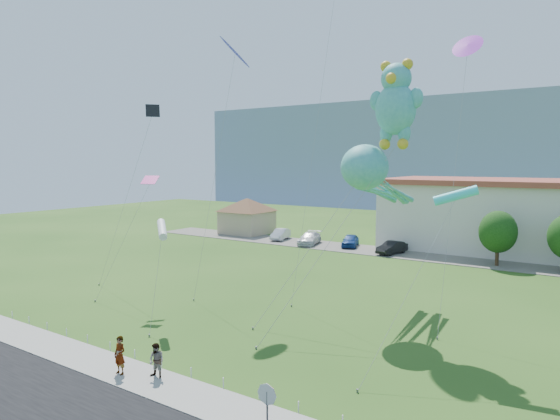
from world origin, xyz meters
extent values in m
plane|color=#254A14|center=(0.00, 0.00, 0.00)|extent=(160.00, 160.00, 0.00)
cube|color=black|center=(0.00, -8.00, 0.03)|extent=(80.00, 8.00, 0.06)
cube|color=gray|center=(0.00, -2.75, 0.05)|extent=(80.00, 2.50, 0.10)
cube|color=#59544C|center=(0.00, 35.00, 0.03)|extent=(70.00, 6.00, 0.06)
cube|color=gray|center=(0.00, 120.00, 12.50)|extent=(160.00, 50.00, 25.00)
cube|color=tan|center=(-24.00, 38.00, 1.60)|extent=(6.00, 6.00, 3.20)
pyramid|color=brown|center=(-24.00, 38.00, 4.10)|extent=(9.20, 9.20, 1.80)
cylinder|color=red|center=(9.50, -4.20, 2.10)|extent=(0.76, 0.04, 0.76)
cylinder|color=white|center=(9.50, -4.22, 2.10)|extent=(0.80, 0.02, 0.80)
cylinder|color=white|center=(-13.00, -1.30, 0.25)|extent=(0.05, 0.05, 0.50)
cylinder|color=white|center=(-11.00, -1.30, 0.25)|extent=(0.05, 0.05, 0.50)
cylinder|color=white|center=(-9.00, -1.30, 0.25)|extent=(0.05, 0.05, 0.50)
cylinder|color=white|center=(-7.00, -1.30, 0.25)|extent=(0.05, 0.05, 0.50)
cylinder|color=white|center=(-5.00, -1.30, 0.25)|extent=(0.05, 0.05, 0.50)
cylinder|color=white|center=(-3.00, -1.30, 0.25)|extent=(0.05, 0.05, 0.50)
cylinder|color=white|center=(-1.00, -1.30, 0.25)|extent=(0.05, 0.05, 0.50)
cylinder|color=white|center=(1.00, -1.30, 0.25)|extent=(0.05, 0.05, 0.50)
cylinder|color=white|center=(3.00, -1.30, 0.25)|extent=(0.05, 0.05, 0.50)
cylinder|color=white|center=(5.00, -1.30, 0.25)|extent=(0.05, 0.05, 0.50)
cylinder|color=white|center=(7.00, -1.30, 0.25)|extent=(0.05, 0.05, 0.50)
cylinder|color=white|center=(9.00, -1.30, 0.25)|extent=(0.05, 0.05, 0.50)
cylinder|color=#3F2B19|center=(10.00, 34.00, 1.10)|extent=(0.36, 0.36, 2.20)
ellipsoid|color=#14380F|center=(10.00, 34.00, 3.40)|extent=(3.60, 3.60, 4.14)
imported|color=gray|center=(0.04, -3.05, 1.02)|extent=(0.68, 0.45, 1.84)
imported|color=gray|center=(1.81, -2.35, 0.92)|extent=(0.85, 0.69, 1.63)
imported|color=silver|center=(-16.71, 35.71, 0.76)|extent=(2.48, 4.49, 1.40)
imported|color=silver|center=(-11.68, 34.60, 0.79)|extent=(3.21, 5.38, 1.46)
imported|color=navy|center=(-6.74, 35.87, 0.79)|extent=(2.92, 4.58, 1.45)
imported|color=black|center=(-0.87, 34.19, 0.76)|extent=(2.39, 4.46, 1.40)
ellipsoid|color=teal|center=(5.85, 11.79, 9.86)|extent=(2.92, 3.79, 2.92)
sphere|color=white|center=(5.33, 10.65, 10.17)|extent=(0.46, 0.46, 0.46)
sphere|color=white|center=(6.37, 10.65, 10.17)|extent=(0.46, 0.46, 0.46)
cylinder|color=slate|center=(1.34, 5.76, 0.08)|extent=(0.10, 0.10, 0.16)
cylinder|color=gray|center=(3.59, 8.28, 4.61)|extent=(4.55, 5.06, 8.92)
ellipsoid|color=teal|center=(7.56, 12.47, 13.49)|extent=(2.58, 2.19, 3.22)
sphere|color=teal|center=(7.56, 12.47, 15.38)|extent=(1.89, 1.89, 1.89)
sphere|color=gold|center=(6.87, 12.47, 16.17)|extent=(0.69, 0.69, 0.69)
sphere|color=gold|center=(8.25, 12.47, 16.17)|extent=(0.69, 0.69, 0.69)
sphere|color=gold|center=(7.56, 11.68, 15.28)|extent=(0.69, 0.69, 0.69)
ellipsoid|color=teal|center=(6.27, 12.47, 14.09)|extent=(0.89, 0.64, 1.25)
ellipsoid|color=teal|center=(8.85, 12.47, 14.09)|extent=(0.89, 0.64, 1.25)
ellipsoid|color=teal|center=(6.96, 12.47, 12.00)|extent=(0.79, 0.69, 1.29)
ellipsoid|color=teal|center=(8.16, 12.47, 12.00)|extent=(0.79, 0.69, 1.29)
sphere|color=gold|center=(6.96, 12.27, 11.31)|extent=(0.69, 0.69, 0.69)
sphere|color=gold|center=(8.16, 12.27, 11.31)|extent=(0.69, 0.69, 0.69)
cylinder|color=slate|center=(3.41, 3.31, 0.08)|extent=(0.10, 0.10, 0.16)
cylinder|color=gray|center=(5.49, 7.89, 5.64)|extent=(4.18, 9.18, 10.97)
cone|color=#B230C3|center=(10.62, 17.29, 17.91)|extent=(1.80, 1.33, 1.33)
cylinder|color=slate|center=(11.21, 10.31, 0.08)|extent=(0.10, 0.10, 0.16)
cylinder|color=gray|center=(10.91, 13.80, 8.93)|extent=(0.62, 7.00, 17.56)
cylinder|color=slate|center=(0.71, 11.11, 0.08)|extent=(0.10, 0.10, 0.16)
cylinder|color=gray|center=(1.05, 13.70, 12.03)|extent=(0.70, 5.20, 23.76)
cube|color=black|center=(-12.01, 10.20, 14.31)|extent=(1.29, 1.29, 0.86)
cylinder|color=slate|center=(-15.82, 7.37, 0.08)|extent=(0.10, 0.10, 0.16)
cylinder|color=gray|center=(-13.91, 8.79, 7.13)|extent=(3.84, 2.87, 13.96)
cylinder|color=white|center=(-4.28, 3.78, 5.98)|extent=(0.50, 2.25, 0.87)
cylinder|color=slate|center=(-2.92, 1.36, 0.08)|extent=(0.10, 0.10, 0.16)
cylinder|color=gray|center=(-3.60, 2.57, 2.97)|extent=(1.39, 2.46, 5.63)
cylinder|color=#32DEE1|center=(12.46, 8.38, 8.48)|extent=(0.50, 2.25, 0.87)
cylinder|color=slate|center=(10.22, 1.69, 0.08)|extent=(0.10, 0.10, 0.16)
cylinder|color=gray|center=(11.34, 5.04, 4.22)|extent=(2.27, 6.71, 8.13)
cube|color=#FF38A7|center=(-8.73, 6.85, 8.90)|extent=(1.29, 1.29, 0.86)
cylinder|color=slate|center=(-11.87, 4.14, 0.08)|extent=(0.10, 0.10, 0.16)
cylinder|color=gray|center=(-10.30, 5.49, 4.43)|extent=(3.17, 2.74, 8.55)
cone|color=#2E29EC|center=(-4.92, 12.01, 18.43)|extent=(1.80, 1.33, 1.33)
cylinder|color=slate|center=(-6.08, 8.36, 0.08)|extent=(0.10, 0.10, 0.16)
cylinder|color=gray|center=(-5.50, 10.19, 9.19)|extent=(1.19, 3.68, 18.07)
camera|label=1|loc=(19.22, -17.85, 10.22)|focal=32.00mm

